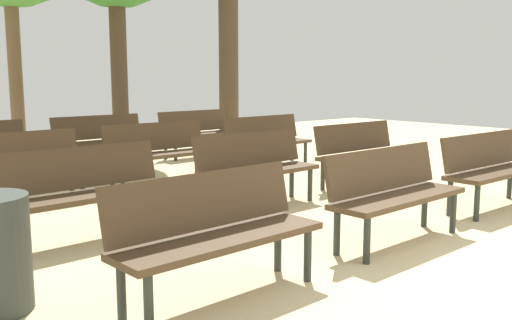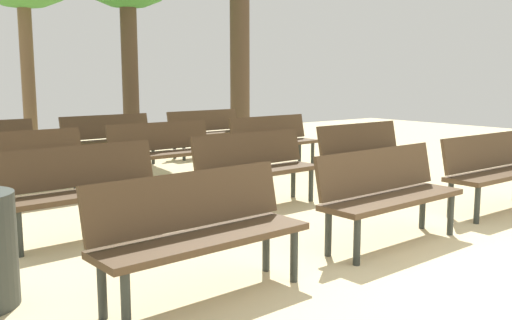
{
  "view_description": "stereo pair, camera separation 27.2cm",
  "coord_description": "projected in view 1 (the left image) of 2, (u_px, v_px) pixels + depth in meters",
  "views": [
    {
      "loc": [
        -4.35,
        -1.58,
        1.55
      ],
      "look_at": [
        0.0,
        3.53,
        0.55
      ],
      "focal_mm": 39.94,
      "sensor_mm": 36.0,
      "label": 1
    },
    {
      "loc": [
        -4.14,
        -1.75,
        1.55
      ],
      "look_at": [
        0.0,
        3.53,
        0.55
      ],
      "focal_mm": 39.94,
      "sensor_mm": 36.0,
      "label": 2
    }
  ],
  "objects": [
    {
      "name": "bench_r0_c1",
      "position": [
        393.0,
        189.0,
        5.3
      ],
      "size": [
        1.61,
        0.53,
        0.87
      ],
      "rotation": [
        0.0,
        0.0,
        0.03
      ],
      "color": "#4C3823",
      "rests_on": "ground_plane"
    },
    {
      "name": "bench_r3_c2",
      "position": [
        198.0,
        130.0,
        10.97
      ],
      "size": [
        1.62,
        0.54,
        0.87
      ],
      "rotation": [
        0.0,
        0.0,
        0.04
      ],
      "color": "#4C3823",
      "rests_on": "ground_plane"
    },
    {
      "name": "bench_r0_c0",
      "position": [
        215.0,
        227.0,
        3.97
      ],
      "size": [
        1.62,
        0.54,
        0.87
      ],
      "rotation": [
        0.0,
        0.0,
        0.04
      ],
      "color": "#4C3823",
      "rests_on": "ground_plane"
    },
    {
      "name": "bench_r1_c0",
      "position": [
        87.0,
        187.0,
        5.4
      ],
      "size": [
        1.62,
        0.55,
        0.87
      ],
      "rotation": [
        0.0,
        0.0,
        0.04
      ],
      "color": "#4C3823",
      "rests_on": "ground_plane"
    },
    {
      "name": "bench_r1_c2",
      "position": [
        361.0,
        150.0,
        8.09
      ],
      "size": [
        1.61,
        0.51,
        0.87
      ],
      "rotation": [
        0.0,
        0.0,
        0.02
      ],
      "color": "#4C3823",
      "rests_on": "ground_plane"
    },
    {
      "name": "tree_2",
      "position": [
        229.0,
        69.0,
        12.72
      ],
      "size": [
        0.44,
        0.44,
        3.37
      ],
      "color": "#4C3A28",
      "rests_on": "ground_plane"
    },
    {
      "name": "bench_r2_c2",
      "position": [
        267.0,
        139.0,
        9.48
      ],
      "size": [
        1.62,
        0.54,
        0.87
      ],
      "rotation": [
        0.0,
        0.0,
        0.04
      ],
      "color": "#4C3823",
      "rests_on": "ground_plane"
    },
    {
      "name": "bench_r0_c2",
      "position": [
        490.0,
        166.0,
        6.66
      ],
      "size": [
        1.6,
        0.48,
        0.87
      ],
      "rotation": [
        0.0,
        0.0,
        -0.0
      ],
      "color": "#4C3823",
      "rests_on": "ground_plane"
    },
    {
      "name": "bench_r2_c0",
      "position": [
        17.0,
        164.0,
        6.8
      ],
      "size": [
        1.61,
        0.52,
        0.87
      ],
      "rotation": [
        0.0,
        0.0,
        0.03
      ],
      "color": "#4C3823",
      "rests_on": "ground_plane"
    },
    {
      "name": "bench_r1_c1",
      "position": [
        256.0,
        165.0,
        6.74
      ],
      "size": [
        1.61,
        0.53,
        0.87
      ],
      "rotation": [
        0.0,
        0.0,
        0.03
      ],
      "color": "#4C3823",
      "rests_on": "ground_plane"
    },
    {
      "name": "bench_r2_c1",
      "position": [
        159.0,
        149.0,
        8.15
      ],
      "size": [
        1.6,
        0.49,
        0.87
      ],
      "rotation": [
        0.0,
        0.0,
        -0.01
      ],
      "color": "#4C3823",
      "rests_on": "ground_plane"
    },
    {
      "name": "bench_r3_c1",
      "position": [
        101.0,
        138.0,
        9.63
      ],
      "size": [
        1.61,
        0.52,
        0.87
      ],
      "rotation": [
        0.0,
        0.0,
        0.03
      ],
      "color": "#4C3823",
      "rests_on": "ground_plane"
    }
  ]
}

